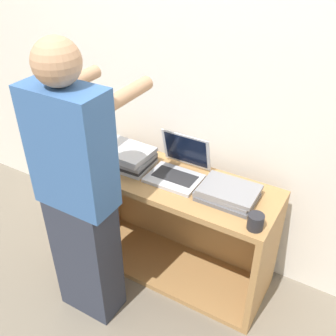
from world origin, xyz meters
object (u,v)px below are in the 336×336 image
mug (256,222)px  laptop_open (178,169)px  laptop_stack_left (127,157)px  laptop_stack_right (228,193)px  person (79,197)px

mug → laptop_open: bearing=159.3°
laptop_stack_left → laptop_stack_right: size_ratio=1.02×
laptop_stack_right → mug: mug is taller
laptop_open → mug: laptop_open is taller
person → laptop_stack_right: bearing=37.2°
laptop_stack_left → laptop_stack_right: bearing=0.0°
laptop_stack_right → laptop_open: bearing=171.6°
laptop_stack_left → laptop_open: bearing=8.5°
laptop_open → laptop_stack_left: (-0.33, -0.05, 0.01)m
laptop_stack_left → mug: bearing=-10.2°
mug → person: bearing=-159.2°
mug → laptop_stack_left: bearing=169.8°
laptop_stack_right → mug: bearing=-36.7°
laptop_stack_right → person: person is taller
laptop_open → laptop_stack_right: laptop_open is taller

